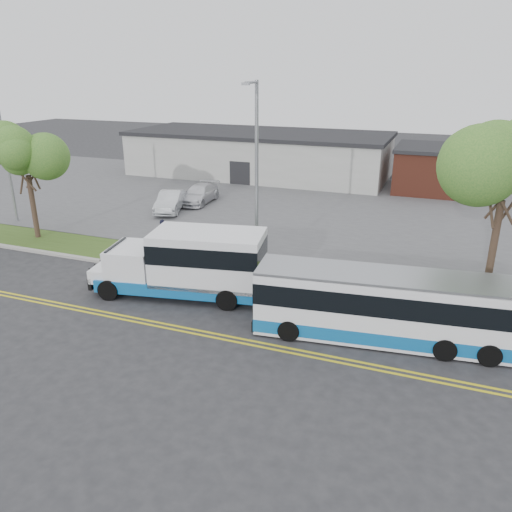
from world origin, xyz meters
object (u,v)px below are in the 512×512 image
at_px(shuttle_bus, 192,261).
at_px(parked_car_b, 199,194).
at_px(tree_east, 507,169).
at_px(streetlight_near, 256,174).
at_px(transit_bus, 382,306).
at_px(pedestrian, 163,235).
at_px(streetlight_far, 6,158).
at_px(tree_west, 25,157).
at_px(parked_car_a, 170,201).

distance_m(shuttle_bus, parked_car_b, 17.24).
height_order(tree_east, parked_car_b, tree_east).
relative_size(streetlight_near, parked_car_b, 1.97).
relative_size(streetlight_near, transit_bus, 0.94).
bearing_deg(pedestrian, parked_car_b, -77.81).
xyz_separation_m(streetlight_far, parked_car_b, (9.59, 9.24, -3.68)).
bearing_deg(tree_west, streetlight_far, 151.02).
bearing_deg(tree_east, tree_west, 179.56).
relative_size(shuttle_bus, parked_car_b, 1.78).
xyz_separation_m(shuttle_bus, transit_bus, (8.85, -0.99, -0.30)).
bearing_deg(transit_bus, tree_west, 160.34).
bearing_deg(transit_bus, tree_east, 43.31).
relative_size(transit_bus, parked_car_a, 2.22).
bearing_deg(tree_west, shuttle_bus, -16.96).
relative_size(tree_east, parked_car_a, 1.83).
relative_size(shuttle_bus, pedestrian, 4.66).
xyz_separation_m(tree_east, streetlight_far, (-30.00, 2.42, -1.73)).
bearing_deg(transit_bus, pedestrian, 149.57).
distance_m(streetlight_near, parked_car_a, 14.22).
bearing_deg(shuttle_bus, streetlight_far, 149.54).
xyz_separation_m(streetlight_near, streetlight_far, (-19.00, 2.69, -0.76)).
bearing_deg(streetlight_far, parked_car_b, 43.93).
xyz_separation_m(streetlight_near, shuttle_bus, (-1.85, -3.54, -3.55)).
bearing_deg(transit_bus, parked_car_b, 128.06).
distance_m(tree_east, streetlight_near, 11.05).
height_order(tree_east, tree_west, tree_east).
distance_m(streetlight_far, parked_car_b, 13.81).
relative_size(tree_east, streetlight_near, 0.88).
xyz_separation_m(parked_car_a, parked_car_b, (0.82, 3.08, -0.05)).
relative_size(tree_west, shuttle_bus, 0.81).
height_order(tree_west, streetlight_far, streetlight_far).
relative_size(transit_bus, pedestrian, 5.51).
xyz_separation_m(tree_west, parked_car_b, (5.59, 11.45, -4.32)).
bearing_deg(streetlight_near, transit_bus, -32.92).
bearing_deg(streetlight_near, parked_car_a, 139.13).
distance_m(tree_east, streetlight_far, 30.15).
bearing_deg(parked_car_b, pedestrian, -77.00).
relative_size(streetlight_near, streetlight_far, 1.19).
relative_size(streetlight_far, transit_bus, 0.79).
relative_size(tree_east, streetlight_far, 1.04).
bearing_deg(parked_car_b, streetlight_far, -139.35).
distance_m(tree_east, shuttle_bus, 14.15).
bearing_deg(shuttle_bus, parked_car_b, 105.54).
bearing_deg(pedestrian, streetlight_far, -10.45).
xyz_separation_m(tree_east, parked_car_b, (-20.41, 11.65, -5.41)).
xyz_separation_m(streetlight_far, parked_car_a, (8.77, 6.16, -3.63)).
bearing_deg(transit_bus, shuttle_bus, 166.76).
distance_m(transit_bus, parked_car_a, 21.82).
distance_m(tree_east, tree_west, 26.02).
xyz_separation_m(streetlight_far, shuttle_bus, (17.15, -6.22, -2.79)).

